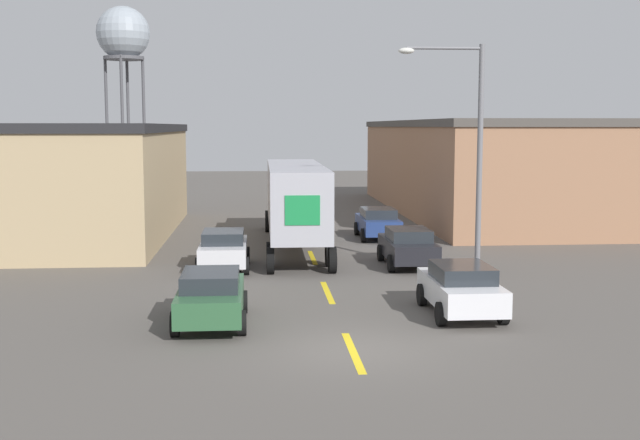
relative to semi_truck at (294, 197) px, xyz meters
The scene contains 12 objects.
ground_plane 17.16m from the semi_truck, 87.91° to the right, with size 160.00×160.00×0.00m, color #56514C.
road_centerline 10.36m from the semi_truck, 86.48° to the right, with size 0.20×17.82×0.01m.
warehouse_left 12.95m from the semi_truck, 157.87° to the left, with size 12.04×19.29×5.61m.
warehouse_right 19.94m from the semi_truck, 45.19° to the left, with size 13.67×28.91×5.86m.
semi_truck is the anchor object (origin of this frame).
parked_car_left_near 14.52m from the semi_truck, 101.96° to the right, with size 1.98×4.15×1.51m.
parked_car_left_far 6.37m from the semi_truck, 118.92° to the right, with size 1.98×4.15×1.51m.
parked_car_right_mid 6.95m from the semi_truck, 51.40° to the right, with size 1.98×4.15×1.51m.
parked_car_right_near 14.27m from the semi_truck, 72.64° to the right, with size 1.98×4.15×1.51m.
parked_car_right_far 5.16m from the semi_truck, 30.94° to the left, with size 1.98×4.15×1.51m.
water_tower 44.81m from the semi_truck, 108.78° to the left, with size 4.93×4.93×16.57m.
street_lamp 10.26m from the semi_truck, 53.53° to the right, with size 3.08×0.32×8.37m.
Camera 1 is at (-2.32, -19.16, 5.49)m, focal length 45.00 mm.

